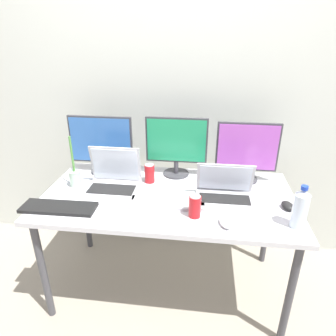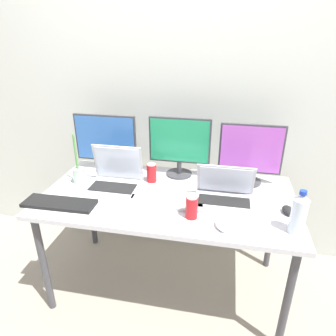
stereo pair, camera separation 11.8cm
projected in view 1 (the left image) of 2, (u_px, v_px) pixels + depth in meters
The scene contains 16 objects.
ground_plane at pixel (168, 284), 2.16m from camera, with size 16.00×16.00×0.00m, color gray.
wall_back at pixel (178, 87), 2.16m from camera, with size 7.00×0.08×2.60m, color silver.
work_desk at pixel (168, 203), 1.88m from camera, with size 1.54×0.80×0.74m.
monitor_left at pixel (101, 143), 2.07m from camera, with size 0.44×0.18×0.41m.
monitor_center at pixel (176, 145), 2.03m from camera, with size 0.42×0.18×0.41m.
monitor_right at pixel (247, 151), 1.95m from camera, with size 0.40×0.18×0.40m.
laptop_silver at pixel (114, 180), 1.91m from camera, with size 0.33×0.25×0.26m.
laptop_secondary at pixel (224, 191), 1.79m from camera, with size 0.34×0.21×0.22m.
keyboard_main at pixel (167, 203), 1.74m from camera, with size 0.43×0.14×0.02m, color #B2B2B7.
keyboard_aux at pixel (59, 207), 1.70m from camera, with size 0.42×0.14×0.02m, color black.
mouse_by_keyboard at pixel (225, 222), 1.55m from camera, with size 0.06×0.11×0.03m, color silver.
mouse_by_laptop at pixel (288, 206), 1.70m from camera, with size 0.06×0.09×0.04m, color black.
water_bottle at pixel (300, 209), 1.50m from camera, with size 0.08×0.08×0.24m.
soda_can_near_keyboard at pixel (195, 206), 1.61m from camera, with size 0.07×0.07×0.13m.
soda_can_by_laptop at pixel (150, 173), 1.99m from camera, with size 0.07×0.07×0.13m.
bamboo_vase at pixel (75, 177), 1.93m from camera, with size 0.07×0.07×0.34m.
Camera 1 is at (0.20, -1.61, 1.66)m, focal length 32.00 mm.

